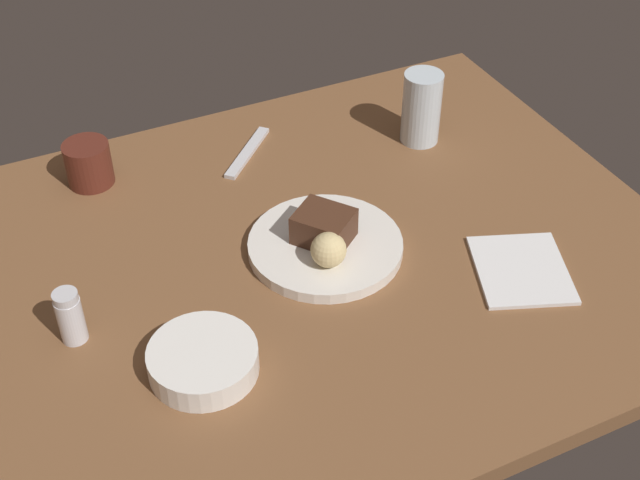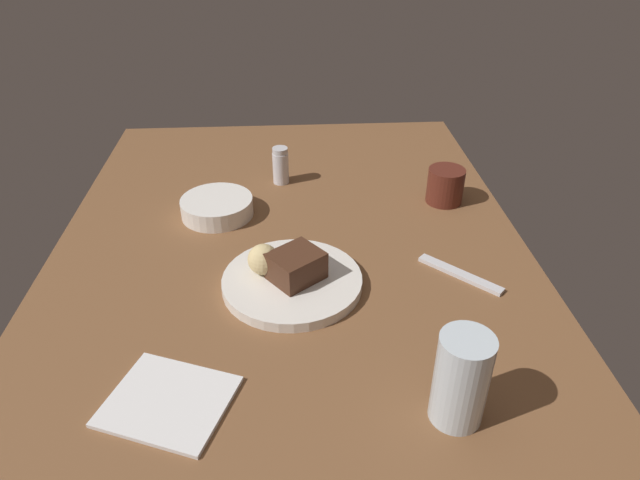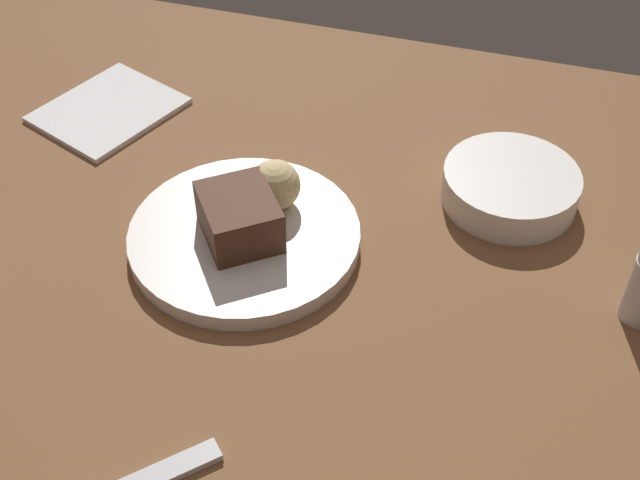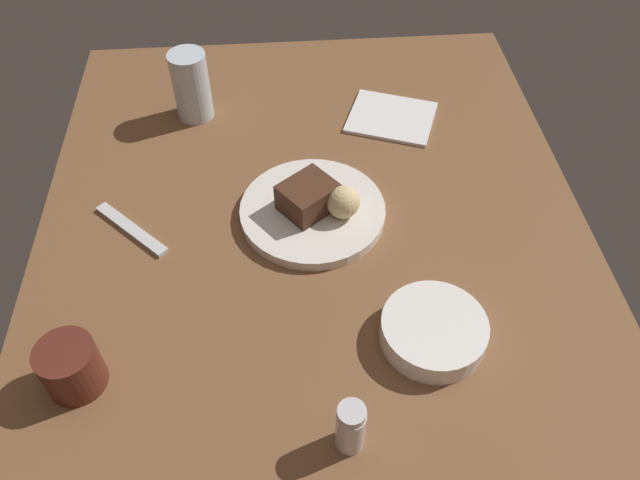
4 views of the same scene
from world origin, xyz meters
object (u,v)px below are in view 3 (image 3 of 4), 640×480
at_px(folded_napkin, 109,110).
at_px(bread_roll, 275,185).
at_px(dessert_plate, 243,239).
at_px(side_bowl, 510,186).
at_px(chocolate_cake_slice, 239,217).

bearing_deg(folded_napkin, bread_roll, 155.05).
bearing_deg(dessert_plate, folded_napkin, -35.32).
bearing_deg(dessert_plate, bread_roll, -109.35).
height_order(bread_roll, side_bowl, bread_roll).
height_order(chocolate_cake_slice, side_bowl, chocolate_cake_slice).
relative_size(dessert_plate, bread_roll, 4.46).
bearing_deg(side_bowl, dessert_plate, 31.30).
bearing_deg(folded_napkin, chocolate_cake_slice, 144.05).
relative_size(dessert_plate, side_bowl, 1.62).
height_order(dessert_plate, bread_roll, bread_roll).
xyz_separation_m(bread_roll, folded_napkin, (0.25, -0.11, -0.04)).
bearing_deg(dessert_plate, chocolate_cake_slice, 78.04).
bearing_deg(bread_roll, chocolate_cake_slice, 71.11).
xyz_separation_m(chocolate_cake_slice, bread_roll, (-0.02, -0.05, 0.00)).
distance_m(dessert_plate, chocolate_cake_slice, 0.03).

